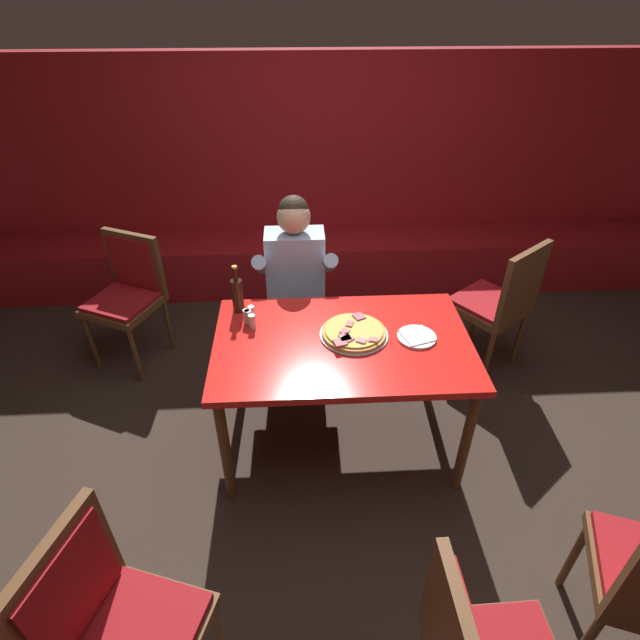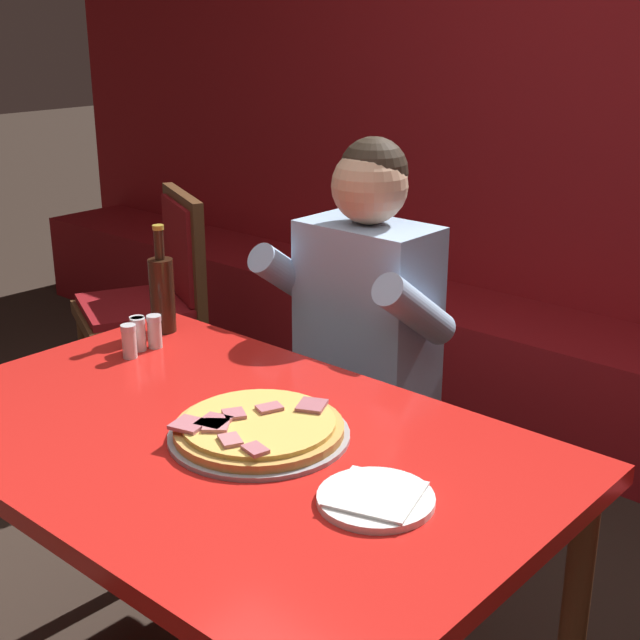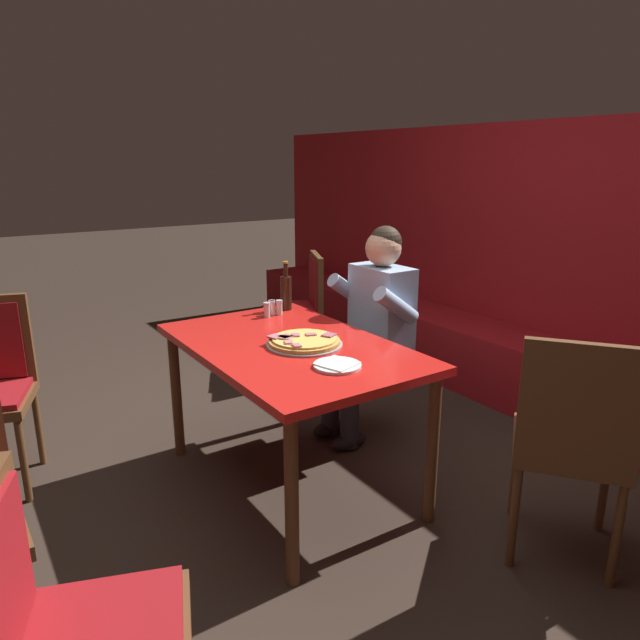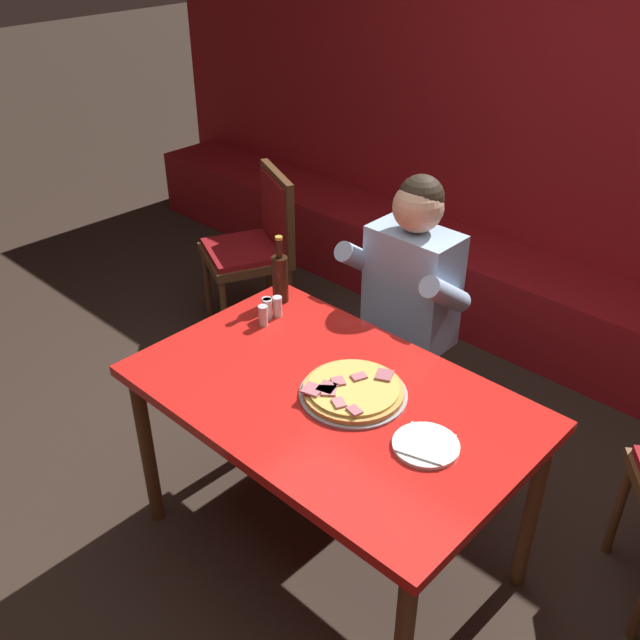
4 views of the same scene
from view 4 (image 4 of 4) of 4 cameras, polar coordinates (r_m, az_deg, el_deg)
ground_plane at (r=2.99m, az=0.74°, el=-17.66°), size 24.00×24.00×0.00m
booth_wall_panel at (r=4.06m, az=22.54°, el=10.51°), size 6.80×0.16×1.90m
booth_bench at (r=4.09m, az=18.71°, el=0.10°), size 6.46×0.48×0.46m
main_dining_table at (r=2.50m, az=0.85°, el=-7.33°), size 1.37×0.87×0.77m
pizza at (r=2.43m, az=2.65°, el=-5.69°), size 0.37×0.37×0.05m
plate_white_paper at (r=2.25m, az=8.44°, el=-9.88°), size 0.21×0.21×0.02m
beer_bottle at (r=2.92m, az=-3.22°, el=3.45°), size 0.07×0.07×0.29m
shaker_red_pepper_flakes at (r=2.83m, az=-4.20°, el=0.81°), size 0.04×0.04×0.09m
shaker_parmesan at (r=2.84m, az=-4.26°, el=0.92°), size 0.04×0.04×0.09m
shaker_oregano at (r=2.79m, az=-4.57°, el=0.28°), size 0.04×0.04×0.09m
shaker_black_pepper at (r=2.85m, az=-3.42°, el=1.02°), size 0.04×0.04×0.09m
diner_seated_blue_shirt at (r=3.06m, az=6.33°, el=0.92°), size 0.53×0.53×1.27m
dining_chair_far_left at (r=4.00m, az=-5.02°, el=6.37°), size 0.58×0.58×0.94m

